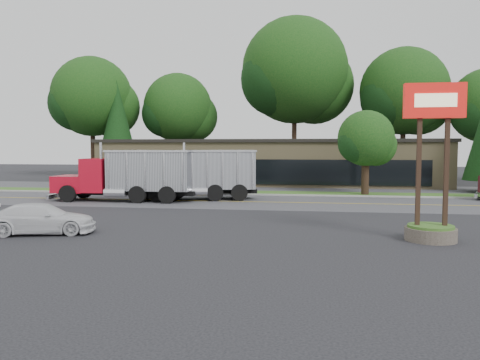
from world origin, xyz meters
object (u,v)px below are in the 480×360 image
object	(u,v)px
rally_car	(42,219)
dump_truck_red	(133,174)
bilo_sign	(432,188)
dump_truck_blue	(206,173)

from	to	relation	value
rally_car	dump_truck_red	bearing A→B (deg)	-11.92
bilo_sign	dump_truck_blue	world-z (taller)	bilo_sign
bilo_sign	dump_truck_red	size ratio (longest dim) A/B	0.63
dump_truck_red	dump_truck_blue	distance (m)	4.85
dump_truck_red	dump_truck_blue	world-z (taller)	same
dump_truck_red	rally_car	distance (m)	11.78
bilo_sign	rally_car	world-z (taller)	bilo_sign
bilo_sign	dump_truck_red	bearing A→B (deg)	146.23
dump_truck_red	dump_truck_blue	bearing A→B (deg)	-161.32
bilo_sign	dump_truck_blue	xyz separation A→B (m)	(-11.62, 12.51, -0.22)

